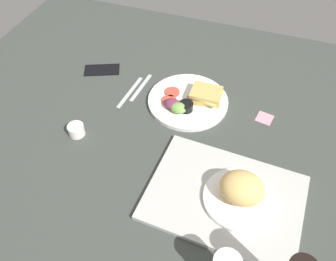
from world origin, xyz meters
The scene contains 9 objects.
ground_plane centered at (0.00, 0.00, -1.50)cm, with size 190.00×150.00×3.00cm, color #383D38.
serving_tray centered at (-21.73, 19.83, 0.80)cm, with size 45.00×33.00×1.60cm, color #B2B2AD.
bread_plate_near centered at (-25.79, 19.49, 5.66)cm, with size 20.98×20.98×10.10cm.
plate_with_salad centered at (0.11, -15.83, 1.64)cm, with size 30.11×30.11×5.40cm.
espresso_cup centered at (32.47, 11.54, 2.00)cm, with size 5.60×5.60×4.00cm, color silver.
fork centered at (20.76, -18.23, 0.25)cm, with size 17.00×1.40×0.50cm, color #B7B7BC.
knife centered at (23.76, -14.23, 0.25)cm, with size 19.00×1.40×0.50cm, color #B7B7BC.
cell_phone centered at (40.25, -23.05, 0.40)cm, with size 14.40×7.20×0.80cm, color black.
sticky_note centered at (-27.94, -17.64, 0.06)cm, with size 5.60×5.60×0.12cm, color pink.
Camera 1 is at (-23.36, 75.30, 89.99)cm, focal length 36.72 mm.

